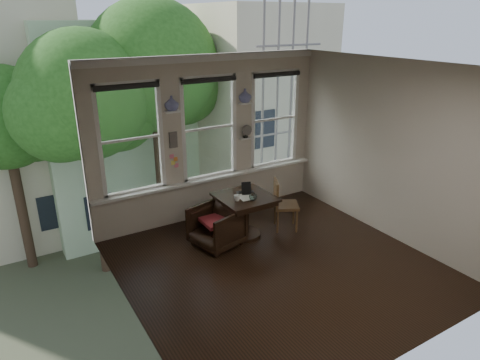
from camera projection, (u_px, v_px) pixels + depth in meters
ground at (278, 266)px, 6.60m from camera, size 4.50×4.50×0.00m
ceiling at (285, 66)px, 5.52m from camera, size 4.50×4.50×0.00m
wall_back at (209, 139)px, 7.86m from camera, size 4.50×0.00×4.50m
wall_front at (415, 241)px, 4.26m from camera, size 4.50×0.00×4.50m
wall_left at (125, 209)px, 4.97m from camera, size 0.00×4.50×4.50m
wall_right at (390, 151)px, 7.15m from camera, size 0.00×4.50×4.50m
window_left at (130, 139)px, 7.08m from camera, size 1.10×0.12×1.90m
window_center at (208, 128)px, 7.79m from camera, size 1.10×0.12×1.90m
window_right at (273, 119)px, 8.49m from camera, size 1.10×0.12×1.90m
shelf_left at (172, 111)px, 7.21m from camera, size 0.26×0.16×0.03m
shelf_right at (245, 103)px, 7.91m from camera, size 0.26×0.16×0.03m
intercom at (173, 140)px, 7.41m from camera, size 0.14×0.06×0.28m
sticky_notes at (174, 159)px, 7.54m from camera, size 0.16×0.01×0.24m
desk_fan at (245, 133)px, 8.10m from camera, size 0.20×0.20×0.24m
vase_left at (172, 103)px, 7.16m from camera, size 0.24×0.24×0.25m
vase_right at (245, 96)px, 7.86m from camera, size 0.24×0.24×0.25m
table at (245, 216)px, 7.38m from camera, size 0.90×0.90×0.75m
armchair_left at (216, 227)px, 7.07m from camera, size 0.91×0.90×0.69m
cushion_red at (216, 221)px, 7.04m from camera, size 0.45×0.45×0.06m
side_chair_right at (286, 205)px, 7.61m from camera, size 0.57×0.57×0.92m
laptop at (246, 193)px, 7.33m from camera, size 0.35×0.28×0.02m
mug at (237, 198)px, 7.05m from camera, size 0.13×0.13×0.10m
drinking_glass at (253, 198)px, 7.06m from camera, size 0.14×0.14×0.10m
tablet at (246, 188)px, 7.29m from camera, size 0.18×0.12×0.22m
papers at (245, 197)px, 7.20m from camera, size 0.26×0.33×0.00m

